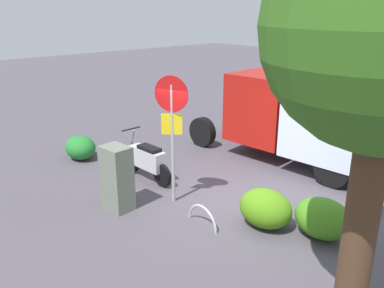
{
  "coord_description": "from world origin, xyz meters",
  "views": [
    {
      "loc": [
        -5.29,
        6.16,
        4.08
      ],
      "look_at": [
        1.18,
        0.23,
        1.11
      ],
      "focal_mm": 37.76,
      "sensor_mm": 36.0,
      "label": 1
    }
  ],
  "objects_px": {
    "motorcycle": "(147,160)",
    "stop_sign": "(172,120)",
    "box_truck_near": "(335,111)",
    "bike_rack_hoop": "(202,225)",
    "utility_cabinet": "(117,178)"
  },
  "relations": [
    {
      "from": "box_truck_near",
      "to": "bike_rack_hoop",
      "type": "relative_size",
      "value": 8.34
    },
    {
      "from": "stop_sign",
      "to": "utility_cabinet",
      "type": "bearing_deg",
      "value": 64.19
    },
    {
      "from": "utility_cabinet",
      "to": "stop_sign",
      "type": "bearing_deg",
      "value": -115.81
    },
    {
      "from": "box_truck_near",
      "to": "stop_sign",
      "type": "relative_size",
      "value": 2.54
    },
    {
      "from": "motorcycle",
      "to": "utility_cabinet",
      "type": "relative_size",
      "value": 1.3
    },
    {
      "from": "box_truck_near",
      "to": "motorcycle",
      "type": "bearing_deg",
      "value": 52.51
    },
    {
      "from": "stop_sign",
      "to": "bike_rack_hoop",
      "type": "bearing_deg",
      "value": 168.12
    },
    {
      "from": "motorcycle",
      "to": "box_truck_near",
      "type": "bearing_deg",
      "value": -125.9
    },
    {
      "from": "utility_cabinet",
      "to": "bike_rack_hoop",
      "type": "xyz_separation_m",
      "value": [
        -1.72,
        -0.83,
        -0.7
      ]
    },
    {
      "from": "utility_cabinet",
      "to": "bike_rack_hoop",
      "type": "relative_size",
      "value": 1.64
    },
    {
      "from": "bike_rack_hoop",
      "to": "utility_cabinet",
      "type": "bearing_deg",
      "value": 25.88
    },
    {
      "from": "stop_sign",
      "to": "utility_cabinet",
      "type": "height_order",
      "value": "stop_sign"
    },
    {
      "from": "motorcycle",
      "to": "bike_rack_hoop",
      "type": "relative_size",
      "value": 2.13
    },
    {
      "from": "utility_cabinet",
      "to": "bike_rack_hoop",
      "type": "bearing_deg",
      "value": -154.12
    },
    {
      "from": "motorcycle",
      "to": "stop_sign",
      "type": "bearing_deg",
      "value": 166.55
    }
  ]
}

